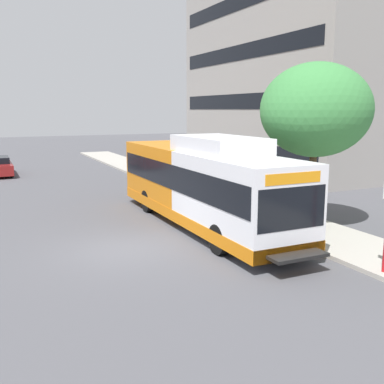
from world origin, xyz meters
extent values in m
plane|color=#4C4C51|center=(0.00, 8.00, 0.00)|extent=(120.00, 120.00, 0.00)
cube|color=#A8A399|center=(7.00, 6.00, 0.07)|extent=(3.00, 56.00, 0.14)
cube|color=white|center=(3.75, -1.09, 1.69)|extent=(2.54, 5.80, 2.73)
cube|color=orange|center=(3.75, 4.71, 1.69)|extent=(2.54, 5.80, 2.73)
cube|color=orange|center=(3.75, 1.81, 0.54)|extent=(2.57, 11.60, 0.44)
cube|color=black|center=(3.75, 1.81, 2.05)|extent=(2.58, 11.25, 0.96)
cube|color=black|center=(3.75, -3.95, 1.85)|extent=(2.34, 0.10, 1.24)
cube|color=orange|center=(3.75, -3.96, 2.72)|extent=(1.91, 0.08, 0.32)
cube|color=white|center=(3.75, 0.36, 3.35)|extent=(2.16, 4.06, 0.60)
cube|color=black|center=(3.75, -4.34, 0.55)|extent=(1.78, 0.60, 0.10)
cylinder|color=black|center=(2.62, -1.79, 0.50)|extent=(0.30, 1.00, 1.00)
cylinder|color=black|center=(4.88, -1.79, 0.50)|extent=(0.30, 1.00, 1.00)
cylinder|color=black|center=(2.62, 5.00, 0.50)|extent=(0.30, 1.00, 1.00)
cylinder|color=black|center=(4.88, 5.00, 0.50)|extent=(0.30, 1.00, 1.00)
cylinder|color=#4C3823|center=(7.66, -0.19, 1.57)|extent=(0.28, 0.28, 2.86)
ellipsoid|color=#3D8442|center=(7.66, -0.19, 4.60)|extent=(4.25, 4.25, 3.61)
cylinder|color=black|center=(-2.24, 19.03, 0.32)|extent=(0.20, 0.64, 0.64)
cylinder|color=black|center=(-2.24, 21.73, 0.32)|extent=(0.20, 0.64, 0.64)
cube|color=black|center=(19.32, 14.61, 1.73)|extent=(12.06, 17.27, 1.10)
cube|color=black|center=(19.32, 14.61, 5.18)|extent=(12.06, 17.27, 1.10)
cube|color=black|center=(19.32, 14.61, 8.64)|extent=(12.06, 17.27, 1.10)
cube|color=black|center=(19.32, 14.61, 12.10)|extent=(12.06, 17.27, 1.10)
camera|label=1|loc=(-4.15, -14.01, 4.62)|focal=42.07mm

